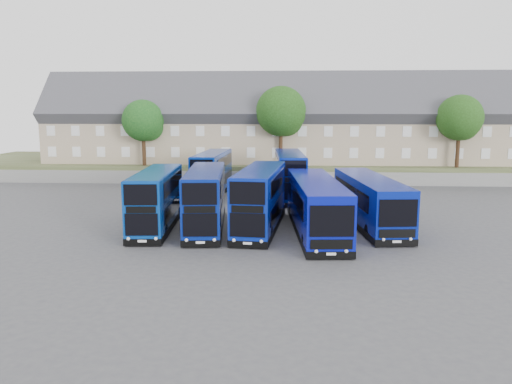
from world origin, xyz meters
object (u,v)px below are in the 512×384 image
Objects in this scene: dd_front_mid at (206,200)px; tree_far at (490,116)px; tree_west at (144,122)px; tree_east at (461,120)px; tree_mid at (282,113)px; coach_east_a at (316,207)px; dd_front_left at (156,201)px.

tree_far is (31.32, 29.95, 5.65)m from dd_front_mid.
tree_east is (36.00, 0.00, 0.34)m from tree_west.
coach_east_a is at bearing -84.16° from tree_mid.
tree_west is at bearing 109.79° from dd_front_mid.
tree_mid is at bearing 72.05° from dd_front_mid.
dd_front_mid reaches higher than coach_east_a.
dd_front_left is 46.34m from tree_far.
coach_east_a is 1.49× the size of tree_mid.
tree_far is (34.86, 29.99, 5.72)m from dd_front_left.
tree_east reaches higher than coach_east_a.
tree_west is (-7.14, 22.99, 5.04)m from dd_front_left.
tree_far reaches higher than dd_front_left.
tree_far is (23.54, 30.57, 5.92)m from coach_east_a.
tree_east is (20.00, -0.50, -0.68)m from tree_mid.
tree_mid is 26.80m from tree_far.
dd_front_mid is 0.79× the size of coach_east_a.
dd_front_mid is 7.81m from coach_east_a.
coach_east_a is 39.03m from tree_far.
tree_mid is 1.06× the size of tree_far.
tree_mid is at bearing 65.34° from dd_front_left.
dd_front_left is 24.60m from tree_west.
coach_east_a is at bearing -51.93° from tree_west.
tree_mid reaches higher than tree_east.
tree_mid reaches higher than tree_far.
tree_west is at bearing -178.21° from tree_mid.
dd_front_mid is 43.70m from tree_far.
tree_mid is at bearing 1.79° from tree_west.
coach_east_a is at bearing -9.75° from dd_front_mid.
dd_front_left is 1.14× the size of tree_mid.
dd_front_mid is at bearing -102.78° from tree_mid.
tree_west is 0.83× the size of tree_mid.
tree_east reaches higher than dd_front_mid.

